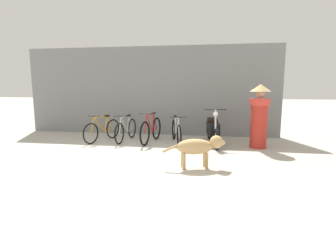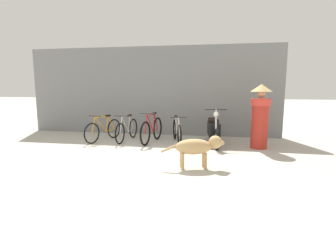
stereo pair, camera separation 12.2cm
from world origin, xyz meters
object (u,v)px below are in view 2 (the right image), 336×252
(bicycle_0, at_px, (104,130))
(motorcycle, at_px, (214,130))
(bicycle_1, at_px, (127,130))
(person_in_robes, at_px, (260,115))
(stray_dog, at_px, (198,147))
(bicycle_2, at_px, (152,130))
(bicycle_3, at_px, (177,132))

(bicycle_0, bearing_deg, motorcycle, 110.29)
(bicycle_1, bearing_deg, motorcycle, 93.85)
(person_in_robes, bearing_deg, stray_dog, 55.81)
(bicycle_2, relative_size, motorcycle, 0.87)
(bicycle_0, bearing_deg, bicycle_3, 109.82)
(bicycle_2, xyz_separation_m, motorcycle, (1.79, 0.06, 0.04))
(bicycle_1, relative_size, person_in_robes, 0.94)
(bicycle_0, height_order, bicycle_3, bicycle_3)
(bicycle_2, height_order, person_in_robes, person_in_robes)
(stray_dog, xyz_separation_m, person_in_robes, (1.49, 2.03, 0.46))
(bicycle_1, distance_m, bicycle_2, 0.80)
(bicycle_1, distance_m, person_in_robes, 3.82)
(motorcycle, bearing_deg, bicycle_3, -95.11)
(bicycle_1, xyz_separation_m, bicycle_2, (0.79, -0.09, 0.03))
(motorcycle, xyz_separation_m, person_in_robes, (1.19, -0.26, 0.49))
(bicycle_3, bearing_deg, person_in_robes, 69.31)
(bicycle_3, xyz_separation_m, motorcycle, (1.04, 0.05, 0.07))
(bicycle_0, distance_m, bicycle_1, 0.71)
(bicycle_3, bearing_deg, motorcycle, 77.41)
(bicycle_0, relative_size, motorcycle, 0.80)
(bicycle_2, relative_size, bicycle_3, 0.98)
(bicycle_1, bearing_deg, bicycle_3, 91.48)
(bicycle_1, distance_m, stray_dog, 3.26)
(bicycle_0, bearing_deg, bicycle_1, 119.45)
(bicycle_2, relative_size, stray_dog, 1.29)
(stray_dog, bearing_deg, bicycle_2, 109.13)
(motorcycle, bearing_deg, bicycle_0, -96.12)
(bicycle_3, height_order, motorcycle, motorcycle)
(bicycle_0, relative_size, person_in_robes, 0.89)
(bicycle_2, height_order, bicycle_3, bicycle_2)
(bicycle_1, bearing_deg, bicycle_0, -74.50)
(motorcycle, distance_m, stray_dog, 2.30)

